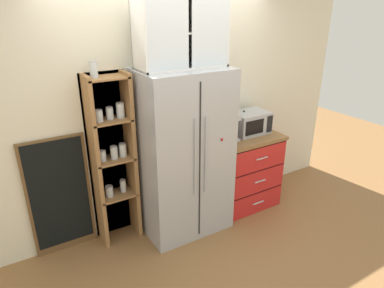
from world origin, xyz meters
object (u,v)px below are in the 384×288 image
object	(u,v)px
coffee_maker	(228,127)
bottle_clear	(243,123)
microwave	(250,123)
mug_charcoal	(243,130)
refrigerator	(184,154)
mug_cream	(249,132)
chalkboard_menu	(60,196)

from	to	relation	value
coffee_maker	bottle_clear	world-z (taller)	coffee_maker
microwave	mug_charcoal	xyz separation A→B (m)	(-0.07, 0.02, -0.09)
microwave	bottle_clear	distance (m)	0.08
refrigerator	mug_cream	size ratio (longest dim) A/B	15.69
refrigerator	bottle_clear	world-z (taller)	refrigerator
mug_charcoal	bottle_clear	bearing A→B (deg)	107.07
mug_cream	chalkboard_menu	xyz separation A→B (m)	(-2.13, 0.30, -0.36)
bottle_clear	chalkboard_menu	world-z (taller)	chalkboard_menu
coffee_maker	chalkboard_menu	xyz separation A→B (m)	(-1.85, 0.25, -0.46)
mug_charcoal	mug_cream	size ratio (longest dim) A/B	0.96
microwave	chalkboard_menu	size ratio (longest dim) A/B	0.36
mug_charcoal	chalkboard_menu	world-z (taller)	chalkboard_menu
microwave	bottle_clear	world-z (taller)	bottle_clear
microwave	chalkboard_menu	xyz separation A→B (m)	(-2.20, 0.21, -0.44)
microwave	bottle_clear	size ratio (longest dim) A/B	1.56
coffee_maker	chalkboard_menu	distance (m)	1.93
coffee_maker	mug_cream	size ratio (longest dim) A/B	2.70
coffee_maker	bottle_clear	xyz separation A→B (m)	(0.28, 0.07, -0.03)
mug_cream	bottle_clear	size ratio (longest dim) A/B	0.41
refrigerator	mug_cream	bearing A→B (deg)	-0.49
microwave	mug_charcoal	distance (m)	0.11
bottle_clear	mug_charcoal	bearing A→B (deg)	-72.93
microwave	coffee_maker	xyz separation A→B (m)	(-0.35, -0.04, 0.03)
mug_charcoal	chalkboard_menu	bearing A→B (deg)	174.97
coffee_maker	refrigerator	bearing A→B (deg)	-176.37
refrigerator	chalkboard_menu	size ratio (longest dim) A/B	1.47
microwave	mug_charcoal	size ratio (longest dim) A/B	4.00
bottle_clear	refrigerator	bearing A→B (deg)	-172.89
refrigerator	microwave	world-z (taller)	refrigerator
chalkboard_menu	coffee_maker	bearing A→B (deg)	-7.75
refrigerator	mug_cream	world-z (taller)	refrigerator
mug_cream	bottle_clear	bearing A→B (deg)	90.89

